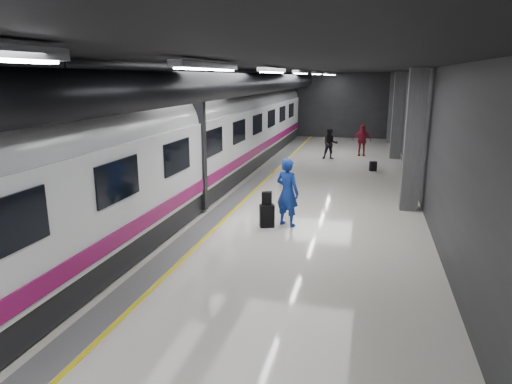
# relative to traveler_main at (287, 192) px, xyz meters

# --- Properties ---
(ground) EXTENTS (40.00, 40.00, 0.00)m
(ground) POSITION_rel_traveler_main_xyz_m (-0.99, 0.63, -1.00)
(ground) COLOR silver
(ground) RESTS_ON ground
(platform_hall) EXTENTS (10.02, 40.02, 4.51)m
(platform_hall) POSITION_rel_traveler_main_xyz_m (-1.27, 1.58, 2.54)
(platform_hall) COLOR black
(platform_hall) RESTS_ON ground
(train) EXTENTS (3.05, 38.00, 4.05)m
(train) POSITION_rel_traveler_main_xyz_m (-4.23, 0.63, 1.07)
(train) COLOR black
(train) RESTS_ON ground
(traveler_main) EXTENTS (0.85, 0.72, 1.99)m
(traveler_main) POSITION_rel_traveler_main_xyz_m (0.00, 0.00, 0.00)
(traveler_main) COLOR #1739AD
(traveler_main) RESTS_ON ground
(suitcase_main) EXTENTS (0.47, 0.40, 0.66)m
(suitcase_main) POSITION_rel_traveler_main_xyz_m (-0.53, -0.30, -0.66)
(suitcase_main) COLOR black
(suitcase_main) RESTS_ON ground
(shoulder_bag) EXTENTS (0.30, 0.20, 0.37)m
(shoulder_bag) POSITION_rel_traveler_main_xyz_m (-0.55, -0.28, -0.15)
(shoulder_bag) COLOR black
(shoulder_bag) RESTS_ON suitcase_main
(traveler_far_a) EXTENTS (0.88, 0.74, 1.63)m
(traveler_far_a) POSITION_rel_traveler_main_xyz_m (0.21, 11.49, -0.18)
(traveler_far_a) COLOR black
(traveler_far_a) RESTS_ON ground
(traveler_far_b) EXTENTS (1.02, 0.46, 1.71)m
(traveler_far_b) POSITION_rel_traveler_main_xyz_m (1.80, 13.00, -0.14)
(traveler_far_b) COLOR maroon
(traveler_far_b) RESTS_ON ground
(suitcase_far) EXTENTS (0.35, 0.29, 0.45)m
(suitcase_far) POSITION_rel_traveler_main_xyz_m (2.44, 8.79, -0.77)
(suitcase_far) COLOR black
(suitcase_far) RESTS_ON ground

